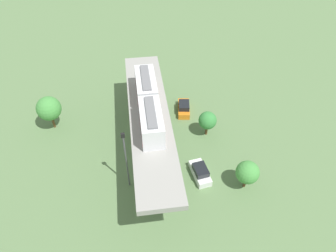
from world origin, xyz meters
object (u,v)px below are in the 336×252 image
tree_near_viaduct (208,121)px  signal_post (126,158)px  parked_car_orange (184,108)px  train (149,104)px  tree_far_corner (247,172)px  tree_mid_lot (49,109)px  parked_car_white (200,172)px

tree_near_viaduct → signal_post: bearing=33.1°
parked_car_orange → tree_near_viaduct: (-2.48, 5.58, 2.02)m
train → tree_far_corner: 15.12m
tree_mid_lot → train: bearing=155.7°
parked_car_orange → signal_post: size_ratio=0.46×
parked_car_white → tree_near_viaduct: (-2.57, -7.65, 2.02)m
tree_mid_lot → tree_far_corner: 29.66m
signal_post → tree_mid_lot: bearing=-48.8°
signal_post → tree_far_corner: bearing=171.4°
tree_far_corner → parked_car_orange: bearing=-71.4°
parked_car_white → tree_mid_lot: size_ratio=0.79×
parked_car_orange → tree_mid_lot: size_ratio=0.79×
parked_car_white → tree_mid_lot: 24.01m
parked_car_orange → parked_car_white: size_ratio=1.00×
tree_far_corner → train: bearing=-36.0°
signal_post → parked_car_orange: bearing=-125.3°
train → tree_mid_lot: (14.36, -6.48, -4.69)m
tree_far_corner → signal_post: 15.12m
train → tree_mid_lot: 16.44m
tree_far_corner → signal_post: (14.76, -2.23, 2.43)m
tree_mid_lot → parked_car_white: bearing=148.8°
signal_post → train: bearing=-119.4°
train → parked_car_white: size_ratio=3.06×
tree_near_viaduct → tree_far_corner: (-2.78, 10.05, 0.07)m
parked_car_orange → parked_car_white: same height
parked_car_orange → signal_post: (9.50, 13.39, 4.53)m
parked_car_white → tree_mid_lot: tree_mid_lot is taller
parked_car_white → train: bearing=-53.5°
train → tree_mid_lot: train is taller
parked_car_white → tree_near_viaduct: tree_near_viaduct is taller
parked_car_orange → tree_far_corner: 16.62m
train → tree_near_viaduct: bearing=-168.2°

